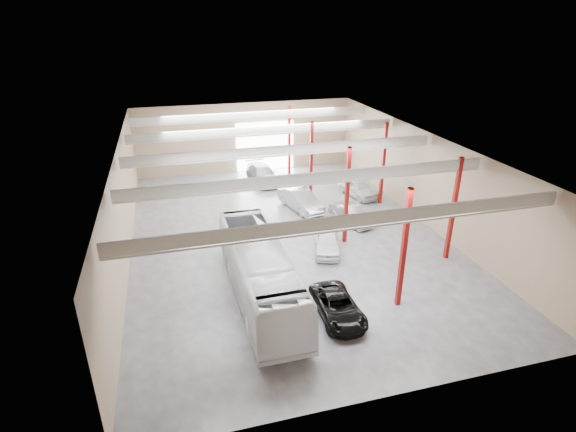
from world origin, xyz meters
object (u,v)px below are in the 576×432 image
black_sedan (338,306)px  car_row_b (301,200)px  car_row_c (263,174)px  coach_bus (260,271)px  car_right_far (358,187)px  car_right_near (351,214)px  car_row_a (327,241)px

black_sedan → car_row_b: car_row_b is taller
black_sedan → car_row_c: size_ratio=0.83×
coach_bus → black_sedan: size_ratio=2.66×
coach_bus → car_right_far: bearing=47.9°
coach_bus → car_right_far: coach_bus is taller
car_right_near → car_row_a: bearing=-145.8°
car_row_a → car_right_near: (3.40, 3.92, -0.02)m
car_right_far → car_row_b: bearing=-176.3°
car_right_near → car_right_far: bearing=46.7°
black_sedan → car_row_c: car_row_c is taller
coach_bus → car_row_c: bearing=76.7°
black_sedan → car_right_far: car_right_far is taller
car_row_b → car_row_c: bearing=87.8°
car_row_c → car_right_near: size_ratio=1.31×
car_right_near → coach_bus: bearing=-152.9°
car_row_a → car_row_b: 7.51m
black_sedan → coach_bus: bearing=141.2°
car_row_a → car_right_far: (6.20, 9.12, 0.06)m
coach_bus → car_right_near: size_ratio=2.89×
car_row_b → car_row_c: size_ratio=0.91×
car_row_c → car_row_b: bearing=-83.5°
car_row_b → car_right_near: (3.03, -3.58, -0.14)m
car_row_b → car_right_near: car_row_b is taller
black_sedan → car_right_far: 18.22m
coach_bus → car_right_near: 12.16m
car_row_c → car_right_near: (4.66, -11.08, -0.11)m
car_row_b → car_right_near: 4.69m
car_row_b → car_row_c: (-1.63, 7.50, -0.03)m
car_row_a → car_row_b: size_ratio=0.84×
black_sedan → car_row_a: 7.43m
car_row_a → black_sedan: bearing=-87.2°
car_row_a → car_row_c: bearing=113.1°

